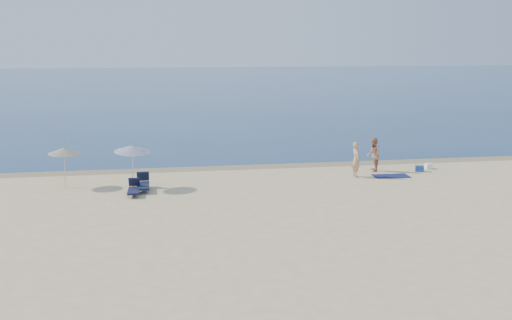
{
  "coord_description": "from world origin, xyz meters",
  "views": [
    {
      "loc": [
        -8.76,
        -15.67,
        6.81
      ],
      "look_at": [
        -2.91,
        16.0,
        1.0
      ],
      "focal_mm": 45.0,
      "sensor_mm": 36.0,
      "label": 1
    }
  ],
  "objects_px": {
    "umbrella_near": "(132,149)",
    "person_right": "(373,155)",
    "person_left": "(356,159)",
    "blue_cooler": "(419,169)"
  },
  "relations": [
    {
      "from": "umbrella_near",
      "to": "person_left",
      "type": "bearing_deg",
      "value": -19.15
    },
    {
      "from": "person_right",
      "to": "blue_cooler",
      "type": "relative_size",
      "value": 3.96
    },
    {
      "from": "umbrella_near",
      "to": "person_right",
      "type": "bearing_deg",
      "value": -13.83
    },
    {
      "from": "blue_cooler",
      "to": "umbrella_near",
      "type": "height_order",
      "value": "umbrella_near"
    },
    {
      "from": "person_right",
      "to": "person_left",
      "type": "bearing_deg",
      "value": -32.5
    },
    {
      "from": "person_left",
      "to": "blue_cooler",
      "type": "relative_size",
      "value": 4.02
    },
    {
      "from": "person_left",
      "to": "umbrella_near",
      "type": "height_order",
      "value": "umbrella_near"
    },
    {
      "from": "person_left",
      "to": "person_right",
      "type": "relative_size",
      "value": 1.01
    },
    {
      "from": "person_left",
      "to": "person_right",
      "type": "bearing_deg",
      "value": -51.26
    },
    {
      "from": "person_left",
      "to": "umbrella_near",
      "type": "relative_size",
      "value": 0.82
    }
  ]
}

